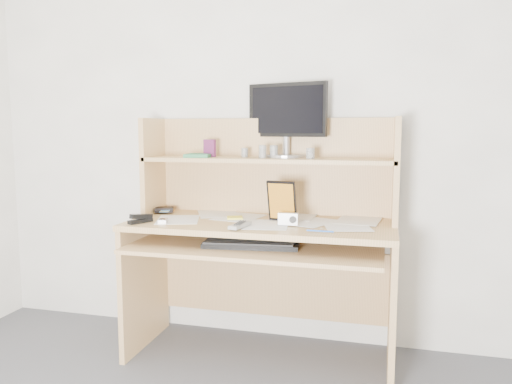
% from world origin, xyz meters
% --- Properties ---
extents(back_wall, '(3.60, 0.04, 2.50)m').
position_xyz_m(back_wall, '(0.00, 1.80, 1.25)').
color(back_wall, white).
rests_on(back_wall, floor).
extents(desk, '(1.40, 0.70, 1.30)m').
position_xyz_m(desk, '(0.00, 1.56, 0.69)').
color(desk, tan).
rests_on(desk, floor).
extents(paper_clutter, '(1.32, 0.54, 0.01)m').
position_xyz_m(paper_clutter, '(0.00, 1.48, 0.75)').
color(paper_clutter, silver).
rests_on(paper_clutter, desk).
extents(keyboard, '(0.49, 0.22, 0.03)m').
position_xyz_m(keyboard, '(-0.01, 1.33, 0.67)').
color(keyboard, black).
rests_on(keyboard, desk).
extents(tv_remote, '(0.08, 0.18, 0.02)m').
position_xyz_m(tv_remote, '(-0.06, 1.29, 0.76)').
color(tv_remote, '#979692').
rests_on(tv_remote, paper_clutter).
extents(flip_phone, '(0.06, 0.09, 0.02)m').
position_xyz_m(flip_phone, '(-0.48, 1.31, 0.77)').
color(flip_phone, silver).
rests_on(flip_phone, paper_clutter).
extents(stapler, '(0.10, 0.14, 0.04)m').
position_xyz_m(stapler, '(-0.60, 1.29, 0.78)').
color(stapler, black).
rests_on(stapler, paper_clutter).
extents(wallet, '(0.13, 0.11, 0.03)m').
position_xyz_m(wallet, '(-0.62, 1.62, 0.77)').
color(wallet, black).
rests_on(wallet, paper_clutter).
extents(sticky_note_pad, '(0.11, 0.11, 0.01)m').
position_xyz_m(sticky_note_pad, '(-0.16, 1.53, 0.76)').
color(sticky_note_pad, '#F9FF43').
rests_on(sticky_note_pad, desk).
extents(digital_camera, '(0.10, 0.05, 0.06)m').
position_xyz_m(digital_camera, '(0.16, 1.41, 0.79)').
color(digital_camera, '#B7B7B9').
rests_on(digital_camera, paper_clutter).
extents(game_case, '(0.15, 0.04, 0.22)m').
position_xyz_m(game_case, '(0.11, 1.49, 0.86)').
color(game_case, black).
rests_on(game_case, paper_clutter).
extents(blue_pen, '(0.13, 0.01, 0.01)m').
position_xyz_m(blue_pen, '(0.34, 1.27, 0.76)').
color(blue_pen, blue).
rests_on(blue_pen, paper_clutter).
extents(card_box, '(0.07, 0.04, 0.10)m').
position_xyz_m(card_box, '(-0.34, 1.64, 1.13)').
color(card_box, maroon).
rests_on(card_box, desk).
extents(shelf_book, '(0.16, 0.21, 0.02)m').
position_xyz_m(shelf_book, '(-0.39, 1.61, 1.09)').
color(shelf_book, '#358453').
rests_on(shelf_book, desk).
extents(chip_stack_a, '(0.04, 0.04, 0.05)m').
position_xyz_m(chip_stack_a, '(-0.14, 1.66, 1.11)').
color(chip_stack_a, black).
rests_on(chip_stack_a, desk).
extents(chip_stack_b, '(0.05, 0.05, 0.07)m').
position_xyz_m(chip_stack_b, '(0.04, 1.62, 1.12)').
color(chip_stack_b, silver).
rests_on(chip_stack_b, desk).
extents(chip_stack_c, '(0.06, 0.06, 0.06)m').
position_xyz_m(chip_stack_c, '(0.24, 1.59, 1.11)').
color(chip_stack_c, black).
rests_on(chip_stack_c, desk).
extents(chip_stack_d, '(0.05, 0.05, 0.07)m').
position_xyz_m(chip_stack_d, '(-0.02, 1.59, 1.12)').
color(chip_stack_d, white).
rests_on(chip_stack_d, desk).
extents(monitor, '(0.47, 0.24, 0.41)m').
position_xyz_m(monitor, '(0.09, 1.72, 1.30)').
color(monitor, '#9E9EA2').
rests_on(monitor, desk).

